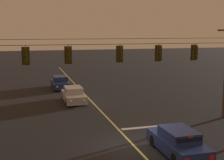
# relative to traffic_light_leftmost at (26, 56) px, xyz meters

# --- Properties ---
(ground_plane) EXTENTS (180.00, 180.00, 0.00)m
(ground_plane) POSITION_rel_traffic_light_leftmost_xyz_m (5.72, -3.78, -4.96)
(ground_plane) COLOR black
(lane_centre_stripe) EXTENTS (0.14, 60.00, 0.01)m
(lane_centre_stripe) POSITION_rel_traffic_light_leftmost_xyz_m (5.72, 6.02, -4.96)
(lane_centre_stripe) COLOR #D1C64C
(lane_centre_stripe) RESTS_ON ground
(stop_bar_paint) EXTENTS (3.40, 0.36, 0.01)m
(stop_bar_paint) POSITION_rel_traffic_light_leftmost_xyz_m (7.62, -0.58, -4.96)
(stop_bar_paint) COLOR silver
(stop_bar_paint) RESTS_ON ground
(signal_span_assembly) EXTENTS (18.78, 0.32, 7.01)m
(signal_span_assembly) POSITION_rel_traffic_light_leftmost_xyz_m (5.72, 0.02, -1.30)
(signal_span_assembly) COLOR #423021
(signal_span_assembly) RESTS_ON ground
(traffic_light_leftmost) EXTENTS (0.48, 0.41, 1.22)m
(traffic_light_leftmost) POSITION_rel_traffic_light_leftmost_xyz_m (0.00, 0.00, 0.00)
(traffic_light_leftmost) COLOR black
(traffic_light_left_inner) EXTENTS (0.48, 0.41, 1.22)m
(traffic_light_left_inner) POSITION_rel_traffic_light_leftmost_xyz_m (2.60, 0.00, 0.00)
(traffic_light_left_inner) COLOR black
(traffic_light_centre) EXTENTS (0.48, 0.41, 1.22)m
(traffic_light_centre) POSITION_rel_traffic_light_leftmost_xyz_m (6.00, 0.00, 0.00)
(traffic_light_centre) COLOR black
(traffic_light_right_inner) EXTENTS (0.48, 0.41, 1.22)m
(traffic_light_right_inner) POSITION_rel_traffic_light_leftmost_xyz_m (8.78, 0.00, 0.00)
(traffic_light_right_inner) COLOR black
(traffic_light_rightmost) EXTENTS (0.48, 0.41, 1.22)m
(traffic_light_rightmost) POSITION_rel_traffic_light_leftmost_xyz_m (11.53, 0.00, 0.00)
(traffic_light_rightmost) COLOR black
(car_waiting_near_lane) EXTENTS (1.80, 4.33, 1.39)m
(car_waiting_near_lane) POSITION_rel_traffic_light_leftmost_xyz_m (7.56, -5.33, -4.31)
(car_waiting_near_lane) COLOR navy
(car_waiting_near_lane) RESTS_ON ground
(car_oncoming_lead) EXTENTS (1.80, 4.42, 1.39)m
(car_oncoming_lead) POSITION_rel_traffic_light_leftmost_xyz_m (4.11, 8.26, -4.31)
(car_oncoming_lead) COLOR #A5A5AD
(car_oncoming_lead) RESTS_ON ground
(car_oncoming_trailing) EXTENTS (1.80, 4.42, 1.39)m
(car_oncoming_trailing) POSITION_rel_traffic_light_leftmost_xyz_m (3.69, 15.52, -4.31)
(car_oncoming_trailing) COLOR navy
(car_oncoming_trailing) RESTS_ON ground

